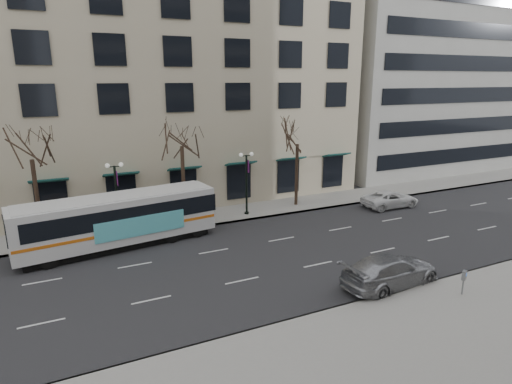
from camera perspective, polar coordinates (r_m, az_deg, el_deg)
ground at (r=26.10m, az=-3.92°, el=-9.65°), size 160.00×160.00×0.00m
sidewalk_far at (r=35.63m, az=-1.78°, el=-2.68°), size 80.00×4.00×0.15m
building_hotel at (r=43.66m, az=-17.41°, el=15.78°), size 40.00×20.00×24.00m
building_office at (r=59.60m, az=18.97°, el=20.56°), size 25.00×20.00×35.00m
tree_far_left at (r=31.25m, az=-27.92°, el=5.58°), size 3.60×3.60×8.34m
tree_far_mid at (r=32.35m, az=-9.94°, el=7.71°), size 3.60×3.60×8.55m
tree_far_right at (r=36.36m, az=5.58°, el=7.86°), size 3.60×3.60×8.06m
lamp_post_left at (r=31.56m, az=-18.06°, el=-0.33°), size 1.22×0.45×5.21m
lamp_post_right at (r=34.17m, az=-1.26°, el=1.55°), size 1.22×0.45×5.21m
city_bus at (r=29.53m, az=-17.73°, el=-3.43°), size 13.11×4.45×3.49m
silver_car at (r=24.42m, az=17.49°, el=-9.96°), size 6.00×2.79×1.70m
white_pickup at (r=38.89m, az=17.45°, el=-0.89°), size 5.16×2.51×1.41m
pay_station at (r=24.43m, az=25.99°, el=-10.19°), size 0.33×0.28×1.30m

